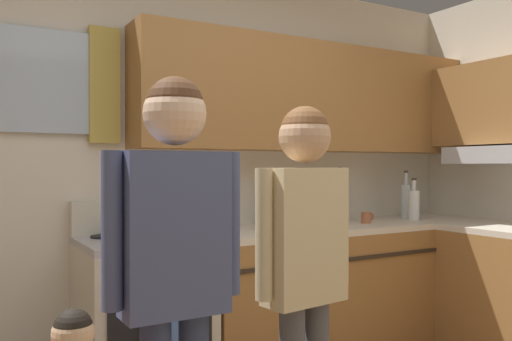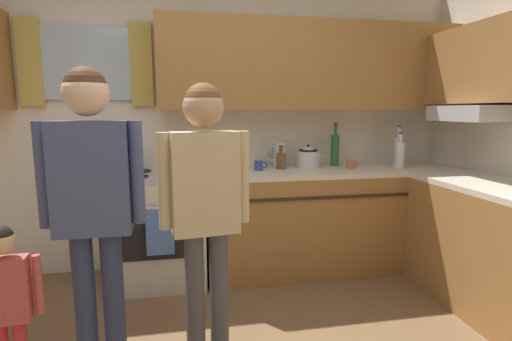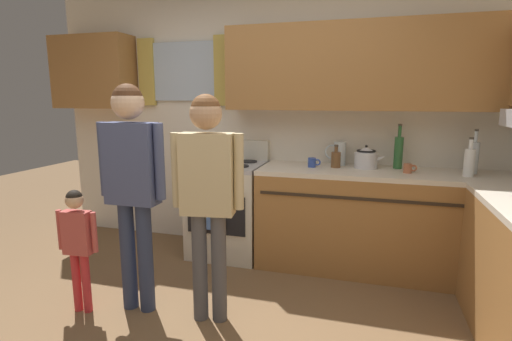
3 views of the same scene
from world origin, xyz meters
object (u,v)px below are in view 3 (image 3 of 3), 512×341
(bottle_squat_brown, at_px, (336,159))
(mug_cobalt_blue, at_px, (313,162))
(bottle_milk_white, at_px, (469,162))
(small_child, at_px, (78,237))
(bottle_wine_green, at_px, (398,152))
(adult_in_plaid, at_px, (207,183))
(water_pitcher, at_px, (339,153))
(stove_oven, at_px, (228,207))
(stovetop_kettle, at_px, (366,158))
(bottle_tall_clear, at_px, (474,157))
(cup_terracotta, at_px, (408,168))
(adult_holding_child, at_px, (132,172))

(bottle_squat_brown, distance_m, mug_cobalt_blue, 0.21)
(bottle_milk_white, xyz_separation_m, small_child, (-2.69, -1.26, -0.46))
(bottle_wine_green, distance_m, adult_in_plaid, 1.82)
(bottle_wine_green, bearing_deg, bottle_milk_white, -23.14)
(water_pitcher, distance_m, adult_in_plaid, 1.55)
(stove_oven, relative_size, stovetop_kettle, 4.02)
(stovetop_kettle, distance_m, small_child, 2.42)
(bottle_tall_clear, bearing_deg, bottle_milk_white, -113.93)
(mug_cobalt_blue, bearing_deg, stove_oven, -178.76)
(bottle_wine_green, distance_m, mug_cobalt_blue, 0.76)
(adult_in_plaid, bearing_deg, stovetop_kettle, 52.14)
(bottle_squat_brown, xyz_separation_m, adult_in_plaid, (-0.72, -1.22, -0.01))
(bottle_milk_white, relative_size, stovetop_kettle, 1.14)
(bottle_squat_brown, bearing_deg, bottle_milk_white, -6.61)
(bottle_squat_brown, relative_size, bottle_wine_green, 0.52)
(bottle_tall_clear, height_order, bottle_milk_white, bottle_tall_clear)
(stove_oven, relative_size, bottle_tall_clear, 3.00)
(mug_cobalt_blue, bearing_deg, stovetop_kettle, 10.68)
(stove_oven, distance_m, cup_terracotta, 1.68)
(bottle_tall_clear, xyz_separation_m, small_child, (-2.76, -1.40, -0.48))
(bottle_milk_white, bearing_deg, small_child, -154.89)
(mug_cobalt_blue, bearing_deg, water_pitcher, 40.01)
(stove_oven, height_order, small_child, stove_oven)
(stovetop_kettle, bearing_deg, adult_holding_child, -140.24)
(bottle_tall_clear, xyz_separation_m, adult_in_plaid, (-1.83, -1.24, -0.07))
(bottle_squat_brown, relative_size, adult_holding_child, 0.13)
(bottle_squat_brown, relative_size, small_child, 0.23)
(mug_cobalt_blue, relative_size, stovetop_kettle, 0.42)
(bottle_squat_brown, bearing_deg, bottle_tall_clear, 1.02)
(stovetop_kettle, bearing_deg, adult_in_plaid, -127.86)
(stovetop_kettle, bearing_deg, bottle_tall_clear, -1.51)
(bottle_squat_brown, distance_m, adult_holding_child, 1.78)
(adult_in_plaid, bearing_deg, adult_holding_child, -178.45)
(stovetop_kettle, height_order, small_child, stovetop_kettle)
(bottle_milk_white, relative_size, adult_holding_child, 0.19)
(stovetop_kettle, xyz_separation_m, small_child, (-1.90, -1.43, -0.43))
(stove_oven, bearing_deg, bottle_squat_brown, 3.52)
(small_child, bearing_deg, bottle_milk_white, 25.11)
(bottle_wine_green, relative_size, cup_terracotta, 3.62)
(cup_terracotta, xyz_separation_m, mug_cobalt_blue, (-0.81, 0.06, 0.00))
(small_child, bearing_deg, mug_cobalt_blue, 42.89)
(bottle_squat_brown, height_order, mug_cobalt_blue, bottle_squat_brown)
(cup_terracotta, xyz_separation_m, small_child, (-2.25, -1.28, -0.38))
(mug_cobalt_blue, distance_m, adult_holding_child, 1.61)
(bottle_tall_clear, height_order, adult_in_plaid, adult_in_plaid)
(bottle_squat_brown, height_order, stovetop_kettle, stovetop_kettle)
(adult_holding_child, relative_size, adult_in_plaid, 1.04)
(water_pitcher, xyz_separation_m, small_child, (-1.66, -1.52, -0.45))
(bottle_squat_brown, height_order, bottle_milk_white, bottle_milk_white)
(cup_terracotta, relative_size, mug_cobalt_blue, 0.95)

